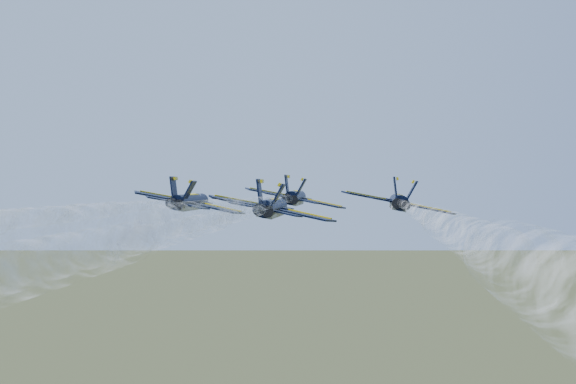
{
  "coord_description": "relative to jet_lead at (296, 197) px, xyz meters",
  "views": [
    {
      "loc": [
        -7.91,
        -89.78,
        111.9
      ],
      "look_at": [
        -2.92,
        2.06,
        108.3
      ],
      "focal_mm": 50.0,
      "sensor_mm": 36.0,
      "label": 1
    }
  ],
  "objects": [
    {
      "name": "jet_lead",
      "position": [
        0.0,
        0.0,
        0.0
      ],
      "size": [
        12.63,
        16.76,
        4.14
      ],
      "rotation": [
        0.0,
        0.19,
        -0.15
      ],
      "color": "black"
    },
    {
      "name": "jet_left",
      "position": [
        -12.55,
        -9.63,
        0.0
      ],
      "size": [
        12.63,
        16.76,
        4.14
      ],
      "rotation": [
        0.0,
        0.19,
        -0.15
      ],
      "color": "black"
    },
    {
      "name": "jet_right",
      "position": [
        10.78,
        -11.84,
        0.0
      ],
      "size": [
        12.63,
        16.76,
        4.14
      ],
      "rotation": [
        0.0,
        0.19,
        -0.15
      ],
      "color": "black"
    },
    {
      "name": "jet_slot",
      "position": [
        -3.64,
        -21.44,
        0.0
      ],
      "size": [
        12.63,
        16.76,
        4.14
      ],
      "rotation": [
        0.0,
        0.19,
        -0.15
      ],
      "color": "black"
    },
    {
      "name": "smoke_trail_lead",
      "position": [
        -9.17,
        -59.9,
        0.04
      ],
      "size": [
        14.13,
        81.36,
        2.4
      ],
      "rotation": [
        0.0,
        0.19,
        -0.15
      ],
      "color": "white"
    },
    {
      "name": "smoke_trail_right",
      "position": [
        1.6,
        -71.74,
        0.04
      ],
      "size": [
        14.13,
        81.36,
        2.4
      ],
      "rotation": [
        0.0,
        0.19,
        -0.15
      ],
      "color": "white"
    }
  ]
}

